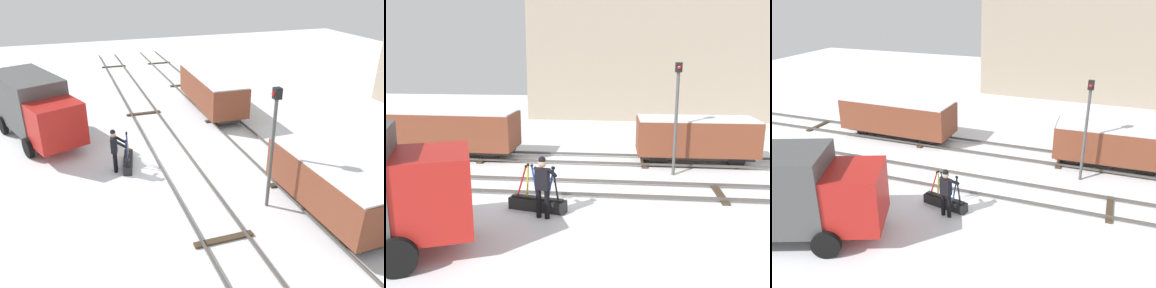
{
  "view_description": "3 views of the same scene",
  "coord_description": "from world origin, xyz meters",
  "views": [
    {
      "loc": [
        14.58,
        -4.0,
        7.78
      ],
      "look_at": [
        1.06,
        0.58,
        1.09
      ],
      "focal_mm": 35.96,
      "sensor_mm": 36.0,
      "label": 1
    },
    {
      "loc": [
        2.52,
        -13.42,
        4.76
      ],
      "look_at": [
        0.79,
        2.68,
        1.03
      ],
      "focal_mm": 38.21,
      "sensor_mm": 36.0,
      "label": 2
    },
    {
      "loc": [
        5.3,
        -13.94,
        7.84
      ],
      "look_at": [
        -0.84,
        2.44,
        0.79
      ],
      "focal_mm": 37.31,
      "sensor_mm": 36.0,
      "label": 3
    }
  ],
  "objects": [
    {
      "name": "delivery_truck",
      "position": [
        -4.05,
        -5.49,
        1.7
      ],
      "size": [
        6.43,
        4.29,
        3.07
      ],
      "rotation": [
        0.0,
        0.0,
        0.39
      ],
      "color": "#B21E19",
      "rests_on": "ground_plane"
    },
    {
      "name": "freight_car_near_switch",
      "position": [
        5.67,
        3.88,
        1.17
      ],
      "size": [
        4.96,
        2.05,
        1.99
      ],
      "rotation": [
        0.0,
        0.0,
        0.02
      ],
      "color": "#2D2B28",
      "rests_on": "ground_plane"
    },
    {
      "name": "track_main_line",
      "position": [
        0.0,
        0.0,
        0.11
      ],
      "size": [
        44.0,
        1.94,
        0.18
      ],
      "color": "#4C4742",
      "rests_on": "ground_plane"
    },
    {
      "name": "rail_worker",
      "position": [
        0.33,
        -2.47,
        1.06
      ],
      "size": [
        0.63,
        0.71,
        1.85
      ],
      "rotation": [
        0.0,
        0.0,
        -0.21
      ],
      "color": "black",
      "rests_on": "ground_plane"
    },
    {
      "name": "ground_plane",
      "position": [
        0.0,
        0.0,
        0.0
      ],
      "size": [
        60.0,
        60.0,
        0.0
      ],
      "primitive_type": "plane",
      "color": "white"
    },
    {
      "name": "track_siding_near",
      "position": [
        0.0,
        3.88,
        0.11
      ],
      "size": [
        44.0,
        1.94,
        0.18
      ],
      "color": "#4C4742",
      "rests_on": "ground_plane"
    },
    {
      "name": "switch_lever_frame",
      "position": [
        0.05,
        -1.94,
        0.25
      ],
      "size": [
        1.84,
        0.72,
        1.45
      ],
      "rotation": [
        0.0,
        0.0,
        -0.21
      ],
      "color": "black",
      "rests_on": "ground_plane"
    },
    {
      "name": "freight_car_back_track",
      "position": [
        -5.17,
        3.88,
        1.24
      ],
      "size": [
        6.14,
        2.18,
        2.13
      ],
      "rotation": [
        0.0,
        0.0,
        -0.03
      ],
      "color": "#2D2B28",
      "rests_on": "ground_plane"
    },
    {
      "name": "signal_post",
      "position": [
        4.58,
        2.18,
        2.61
      ],
      "size": [
        0.24,
        0.32,
        4.33
      ],
      "color": "#4C4C4C",
      "rests_on": "ground_plane"
    }
  ]
}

